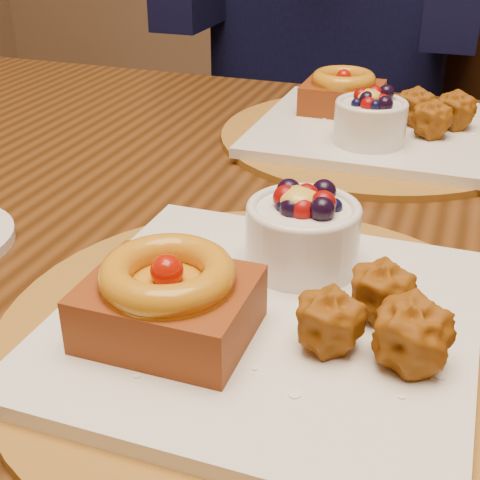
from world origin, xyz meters
name	(u,v)px	position (x,y,z in m)	size (l,w,h in m)	color
dining_table	(330,278)	(0.04, 0.07, 0.68)	(1.60, 0.90, 0.76)	#351C09
place_setting_near	(266,304)	(0.04, -0.15, 0.78)	(0.38, 0.38, 0.09)	brown
place_setting_far	(372,124)	(0.04, 0.28, 0.78)	(0.38, 0.38, 0.08)	brown
chair_far	(421,196)	(0.08, 0.81, 0.46)	(0.47, 0.47, 0.84)	black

